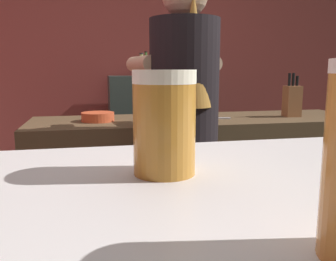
% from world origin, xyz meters
% --- Properties ---
extents(wall_back, '(5.20, 0.10, 2.70)m').
position_xyz_m(wall_back, '(0.00, 2.20, 1.35)').
color(wall_back, brown).
rests_on(wall_back, ground).
extents(prep_counter, '(2.10, 0.60, 0.93)m').
position_xyz_m(prep_counter, '(0.35, 0.74, 0.46)').
color(prep_counter, brown).
rests_on(prep_counter, ground).
extents(back_shelf, '(0.87, 0.36, 1.17)m').
position_xyz_m(back_shelf, '(0.27, 1.92, 0.59)').
color(back_shelf, '#313D38').
rests_on(back_shelf, ground).
extents(bartender, '(0.46, 0.54, 1.69)m').
position_xyz_m(bartender, '(0.13, 0.29, 0.98)').
color(bartender, '#293839').
rests_on(bartender, ground).
extents(knife_block, '(0.10, 0.08, 0.28)m').
position_xyz_m(knife_block, '(0.96, 0.70, 1.03)').
color(knife_block, '#915934').
rests_on(knife_block, prep_counter).
extents(mixing_bowl, '(0.19, 0.19, 0.05)m').
position_xyz_m(mixing_bowl, '(-0.29, 0.74, 0.95)').
color(mixing_bowl, '#D2512C').
rests_on(mixing_bowl, prep_counter).
extents(chefs_knife, '(0.24, 0.06, 0.01)m').
position_xyz_m(chefs_knife, '(0.41, 0.69, 0.93)').
color(chefs_knife, silver).
rests_on(chefs_knife, prep_counter).
extents(pint_glass_far, '(0.08, 0.08, 0.14)m').
position_xyz_m(pint_glass_far, '(-0.22, -0.97, 1.16)').
color(pint_glass_far, '#C2802E').
rests_on(pint_glass_far, bar_counter).
extents(bottle_hot_sauce, '(0.08, 0.08, 0.21)m').
position_xyz_m(bottle_hot_sauce, '(0.15, 2.02, 1.25)').
color(bottle_hot_sauce, '#D2D47F').
rests_on(bottle_hot_sauce, back_shelf).
extents(bottle_vinegar, '(0.05, 0.05, 0.22)m').
position_xyz_m(bottle_vinegar, '(0.18, 1.94, 1.26)').
color(bottle_vinegar, '#4E8238').
rests_on(bottle_vinegar, back_shelf).
extents(bottle_soy, '(0.08, 0.08, 0.18)m').
position_xyz_m(bottle_soy, '(0.60, 1.84, 1.24)').
color(bottle_soy, '#2D629E').
rests_on(bottle_soy, back_shelf).
extents(bottle_olive_oil, '(0.05, 0.05, 0.18)m').
position_xyz_m(bottle_olive_oil, '(0.43, 1.89, 1.24)').
color(bottle_olive_oil, red).
rests_on(bottle_olive_oil, back_shelf).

